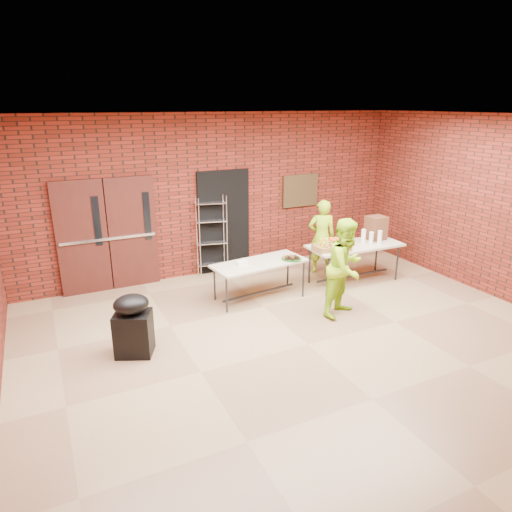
{
  "coord_description": "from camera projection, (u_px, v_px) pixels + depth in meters",
  "views": [
    {
      "loc": [
        -3.26,
        -4.99,
        3.36
      ],
      "look_at": [
        -0.17,
        1.4,
        0.97
      ],
      "focal_mm": 32.0,
      "sensor_mm": 36.0,
      "label": 1
    }
  ],
  "objects": [
    {
      "name": "table_left",
      "position": [
        259.0,
        265.0,
        8.05
      ],
      "size": [
        1.75,
        0.89,
        0.69
      ],
      "rotation": [
        0.0,
        0.0,
        0.12
      ],
      "color": "tan",
      "rests_on": "room"
    },
    {
      "name": "double_doors",
      "position": [
        108.0,
        235.0,
        8.36
      ],
      "size": [
        1.78,
        0.12,
        2.1
      ],
      "color": "#3F1812",
      "rests_on": "room"
    },
    {
      "name": "table_right",
      "position": [
        355.0,
        248.0,
        8.82
      ],
      "size": [
        1.87,
        0.82,
        0.76
      ],
      "rotation": [
        0.0,
        0.0,
        -0.03
      ],
      "color": "tan",
      "rests_on": "room"
    },
    {
      "name": "volunteer_woman",
      "position": [
        322.0,
        237.0,
        9.3
      ],
      "size": [
        0.66,
        0.55,
        1.53
      ],
      "primitive_type": "imported",
      "rotation": [
        0.0,
        0.0,
        2.74
      ],
      "color": "#97D017",
      "rests_on": "room"
    },
    {
      "name": "bronze_plaque",
      "position": [
        300.0,
        191.0,
        9.91
      ],
      "size": [
        0.85,
        0.04,
        0.7
      ],
      "primitive_type": "cube",
      "color": "#432F1A",
      "rests_on": "room"
    },
    {
      "name": "coffee_dispenser",
      "position": [
        376.0,
        228.0,
        9.08
      ],
      "size": [
        0.36,
        0.32,
        0.47
      ],
      "primitive_type": "cube",
      "color": "brown",
      "rests_on": "table_right"
    },
    {
      "name": "dark_doorway",
      "position": [
        224.0,
        222.0,
        9.33
      ],
      "size": [
        1.1,
        0.06,
        2.1
      ],
      "primitive_type": "cube",
      "color": "black",
      "rests_on": "room"
    },
    {
      "name": "basket_apples",
      "position": [
        337.0,
        248.0,
        8.42
      ],
      "size": [
        0.43,
        0.33,
        0.13
      ],
      "color": "olive",
      "rests_on": "table_right"
    },
    {
      "name": "room",
      "position": [
        312.0,
        240.0,
        6.16
      ],
      "size": [
        8.08,
        7.08,
        3.28
      ],
      "color": "#8C6A4B",
      "rests_on": "ground"
    },
    {
      "name": "covered_grill",
      "position": [
        133.0,
        325.0,
        6.3
      ],
      "size": [
        0.61,
        0.57,
        0.89
      ],
      "rotation": [
        0.0,
        0.0,
        -0.43
      ],
      "color": "black",
      "rests_on": "room"
    },
    {
      "name": "volunteer_man",
      "position": [
        346.0,
        268.0,
        7.41
      ],
      "size": [
        0.97,
        0.88,
        1.63
      ],
      "primitive_type": "imported",
      "rotation": [
        0.0,
        0.0,
        0.4
      ],
      "color": "#97D017",
      "rests_on": "room"
    },
    {
      "name": "basket_oranges",
      "position": [
        339.0,
        242.0,
        8.74
      ],
      "size": [
        0.47,
        0.37,
        0.15
      ],
      "color": "olive",
      "rests_on": "table_right"
    },
    {
      "name": "cup_stack_front",
      "position": [
        371.0,
        238.0,
        8.78
      ],
      "size": [
        0.08,
        0.08,
        0.25
      ],
      "primitive_type": "cylinder",
      "color": "white",
      "rests_on": "table_right"
    },
    {
      "name": "muffin_tray",
      "position": [
        292.0,
        257.0,
        8.18
      ],
      "size": [
        0.36,
        0.36,
        0.09
      ],
      "color": "#134A14",
      "rests_on": "table_left"
    },
    {
      "name": "napkin_box",
      "position": [
        242.0,
        263.0,
        7.92
      ],
      "size": [
        0.19,
        0.13,
        0.06
      ],
      "primitive_type": "cube",
      "color": "white",
      "rests_on": "table_left"
    },
    {
      "name": "cup_stack_back",
      "position": [
        363.0,
        236.0,
        8.89
      ],
      "size": [
        0.09,
        0.09,
        0.27
      ],
      "primitive_type": "cylinder",
      "color": "white",
      "rests_on": "table_right"
    },
    {
      "name": "wire_rack",
      "position": [
        212.0,
        236.0,
        9.15
      ],
      "size": [
        0.63,
        0.33,
        1.63
      ],
      "primitive_type": null,
      "rotation": [
        0.0,
        0.0,
        -0.23
      ],
      "color": "silver",
      "rests_on": "room"
    },
    {
      "name": "basket_bananas",
      "position": [
        326.0,
        248.0,
        8.43
      ],
      "size": [
        0.43,
        0.34,
        0.13
      ],
      "color": "olive",
      "rests_on": "table_right"
    },
    {
      "name": "cup_stack_mid",
      "position": [
        380.0,
        237.0,
        8.83
      ],
      "size": [
        0.09,
        0.09,
        0.26
      ],
      "primitive_type": "cylinder",
      "color": "white",
      "rests_on": "table_right"
    }
  ]
}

